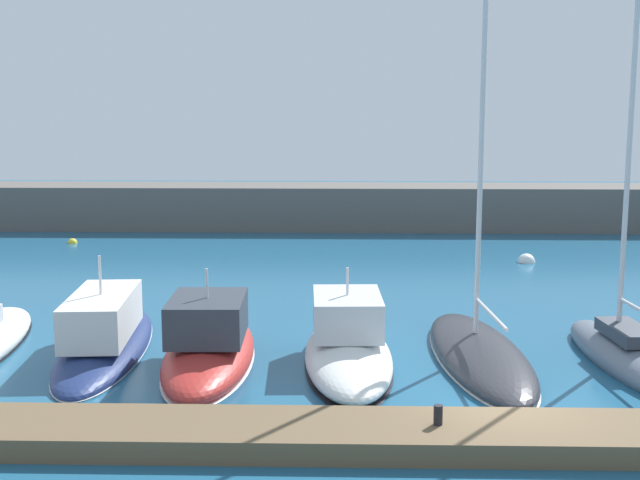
# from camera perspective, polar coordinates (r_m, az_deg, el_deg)

# --- Properties ---
(ground_plane) EXTENTS (120.00, 120.00, 0.00)m
(ground_plane) POSITION_cam_1_polar(r_m,az_deg,el_deg) (20.82, 12.40, -11.96)
(ground_plane) COLOR #1E567A
(dock_pier) EXTENTS (36.13, 2.23, 0.52)m
(dock_pier) POSITION_cam_1_polar(r_m,az_deg,el_deg) (19.46, 13.21, -12.73)
(dock_pier) COLOR brown
(dock_pier) RESTS_ON ground_plane
(breakwater_seawall) EXTENTS (108.00, 3.88, 2.54)m
(breakwater_seawall) POSITION_cam_1_polar(r_m,az_deg,el_deg) (50.16, 5.95, 2.22)
(breakwater_seawall) COLOR #5B5651
(breakwater_seawall) RESTS_ON ground_plane
(motorboat_navy_second) EXTENTS (3.11, 9.31, 3.43)m
(motorboat_navy_second) POSITION_cam_1_polar(r_m,az_deg,el_deg) (26.55, -14.21, -6.40)
(motorboat_navy_second) COLOR navy
(motorboat_navy_second) RESTS_ON ground_plane
(motorboat_red_third) EXTENTS (2.74, 7.83, 3.19)m
(motorboat_red_third) POSITION_cam_1_polar(r_m,az_deg,el_deg) (24.80, -7.44, -7.10)
(motorboat_red_third) COLOR #B72D28
(motorboat_red_third) RESTS_ON ground_plane
(motorboat_white_fourth) EXTENTS (2.82, 7.69, 3.02)m
(motorboat_white_fourth) POSITION_cam_1_polar(r_m,az_deg,el_deg) (24.53, 1.88, -7.16)
(motorboat_white_fourth) COLOR white
(motorboat_white_fourth) RESTS_ON ground_plane
(sailboat_charcoal_fifth) EXTENTS (3.09, 9.06, 17.32)m
(sailboat_charcoal_fifth) POSITION_cam_1_polar(r_m,az_deg,el_deg) (25.35, 10.66, -7.30)
(sailboat_charcoal_fifth) COLOR #2D2D33
(sailboat_charcoal_fifth) RESTS_ON ground_plane
(sailboat_slate_sixth) EXTENTS (2.43, 7.36, 13.67)m
(sailboat_slate_sixth) POSITION_cam_1_polar(r_m,az_deg,el_deg) (26.00, 19.79, -7.10)
(sailboat_slate_sixth) COLOR slate
(sailboat_slate_sixth) RESTS_ON ground_plane
(mooring_buoy_white) EXTENTS (0.82, 0.82, 0.82)m
(mooring_buoy_white) POSITION_cam_1_polar(r_m,az_deg,el_deg) (40.79, 13.67, -1.46)
(mooring_buoy_white) COLOR white
(mooring_buoy_white) RESTS_ON ground_plane
(mooring_buoy_yellow) EXTENTS (0.50, 0.50, 0.50)m
(mooring_buoy_yellow) POSITION_cam_1_polar(r_m,az_deg,el_deg) (46.78, -16.27, -0.20)
(mooring_buoy_yellow) COLOR yellow
(mooring_buoy_yellow) RESTS_ON ground_plane
(dock_bollard) EXTENTS (0.20, 0.20, 0.44)m
(dock_bollard) POSITION_cam_1_polar(r_m,az_deg,el_deg) (19.01, 7.93, -11.55)
(dock_bollard) COLOR black
(dock_bollard) RESTS_ON dock_pier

